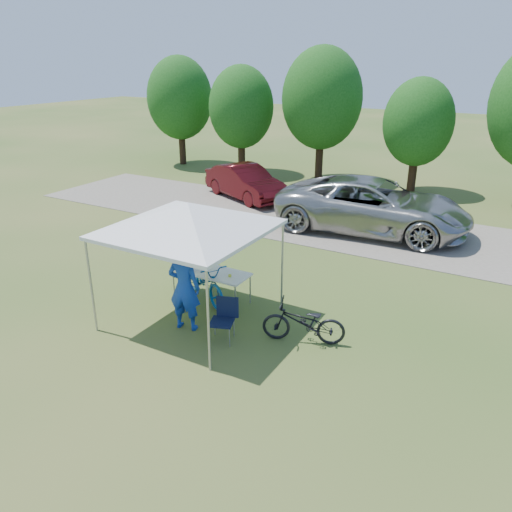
% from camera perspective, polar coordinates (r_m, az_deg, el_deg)
% --- Properties ---
extents(ground, '(100.00, 100.00, 0.00)m').
position_cam_1_polar(ground, '(11.61, -7.16, -7.00)').
color(ground, '#2D5119').
rests_on(ground, ground).
extents(gravel_strip, '(24.00, 5.00, 0.02)m').
position_cam_1_polar(gravel_strip, '(18.10, 8.04, 3.75)').
color(gravel_strip, gray).
rests_on(gravel_strip, ground).
extents(canopy, '(4.53, 4.53, 3.00)m').
position_cam_1_polar(canopy, '(10.60, -7.83, 5.66)').
color(canopy, '#A5A5AA').
rests_on(canopy, ground).
extents(treeline, '(24.89, 4.28, 6.30)m').
position_cam_1_polar(treeline, '(23.14, 13.71, 16.22)').
color(treeline, '#382314').
rests_on(treeline, ground).
extents(folding_table, '(1.90, 0.79, 0.78)m').
position_cam_1_polar(folding_table, '(12.04, -5.16, -1.92)').
color(folding_table, white).
rests_on(folding_table, ground).
extents(folding_chair, '(0.60, 0.63, 0.93)m').
position_cam_1_polar(folding_chair, '(10.50, -3.62, -6.79)').
color(folding_chair, black).
rests_on(folding_chair, ground).
extents(cooler, '(0.51, 0.34, 0.37)m').
position_cam_1_polar(cooler, '(12.19, -6.88, -0.53)').
color(cooler, white).
rests_on(cooler, folding_table).
extents(ice_cream_cup, '(0.07, 0.07, 0.06)m').
position_cam_1_polar(ice_cream_cup, '(11.68, -3.00, -2.25)').
color(ice_cream_cup, yellow).
rests_on(ice_cream_cup, folding_table).
extents(cyclist, '(0.79, 0.61, 1.96)m').
position_cam_1_polar(cyclist, '(10.79, -8.19, -3.58)').
color(cyclist, '#143BA5').
rests_on(cyclist, ground).
extents(bike_blue, '(2.03, 1.50, 1.02)m').
position_cam_1_polar(bike_blue, '(12.20, -5.93, -2.78)').
color(bike_blue, '#115198').
rests_on(bike_blue, ground).
extents(bike_dark, '(1.83, 1.13, 0.91)m').
position_cam_1_polar(bike_dark, '(10.45, 5.45, -7.59)').
color(bike_dark, black).
rests_on(bike_dark, ground).
extents(minivan, '(6.62, 3.45, 1.78)m').
position_cam_1_polar(minivan, '(17.29, 13.20, 5.63)').
color(minivan, '#A8A7A3').
rests_on(minivan, gravel_strip).
extents(sedan, '(4.42, 3.06, 1.38)m').
position_cam_1_polar(sedan, '(20.96, -1.21, 8.45)').
color(sedan, '#430B0E').
rests_on(sedan, gravel_strip).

